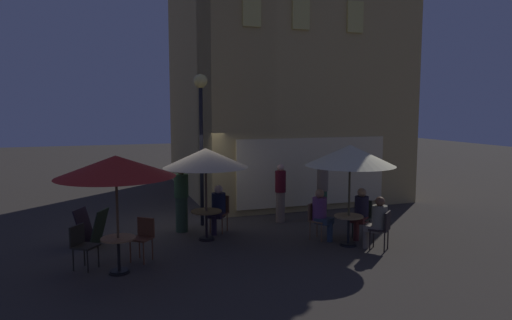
# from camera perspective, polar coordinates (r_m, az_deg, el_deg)

# --- Properties ---
(ground_plane) EXTENTS (60.00, 60.00, 0.00)m
(ground_plane) POSITION_cam_1_polar(r_m,az_deg,el_deg) (12.48, -8.14, -8.60)
(ground_plane) COLOR #37312A
(cafe_building) EXTENTS (7.09, 8.08, 8.40)m
(cafe_building) POSITION_cam_1_polar(r_m,az_deg,el_deg) (16.43, -0.04, 9.83)
(cafe_building) COLOR tan
(cafe_building) RESTS_ON ground
(street_lamp_near_corner) EXTENTS (0.37, 0.37, 4.12)m
(street_lamp_near_corner) POSITION_cam_1_polar(r_m,az_deg,el_deg) (12.60, -6.78, 5.73)
(street_lamp_near_corner) COLOR black
(street_lamp_near_corner) RESTS_ON ground
(menu_sandwich_board) EXTENTS (0.82, 0.78, 0.87)m
(menu_sandwich_board) POSITION_cam_1_polar(r_m,az_deg,el_deg) (11.57, -19.54, -7.82)
(menu_sandwich_board) COLOR black
(menu_sandwich_board) RESTS_ON ground
(cafe_table_0) EXTENTS (0.68, 0.68, 0.72)m
(cafe_table_0) POSITION_cam_1_polar(r_m,az_deg,el_deg) (11.19, 11.31, -7.77)
(cafe_table_0) COLOR black
(cafe_table_0) RESTS_ON ground
(cafe_table_1) EXTENTS (0.67, 0.67, 0.71)m
(cafe_table_1) POSITION_cam_1_polar(r_m,az_deg,el_deg) (9.59, -16.54, -10.38)
(cafe_table_1) COLOR black
(cafe_table_1) RESTS_ON ground
(cafe_table_2) EXTENTS (0.75, 0.75, 0.73)m
(cafe_table_2) POSITION_cam_1_polar(r_m,az_deg,el_deg) (11.48, -6.12, -7.14)
(cafe_table_2) COLOR black
(cafe_table_2) RESTS_ON ground
(patio_umbrella_0) EXTENTS (2.08, 2.08, 2.38)m
(patio_umbrella_0) POSITION_cam_1_polar(r_m,az_deg,el_deg) (10.90, 11.49, 0.53)
(patio_umbrella_0) COLOR black
(patio_umbrella_0) RESTS_ON ground
(patio_umbrella_1) EXTENTS (2.28, 2.28, 2.32)m
(patio_umbrella_1) POSITION_cam_1_polar(r_m,az_deg,el_deg) (9.26, -16.86, -0.81)
(patio_umbrella_1) COLOR black
(patio_umbrella_1) RESTS_ON ground
(patio_umbrella_2) EXTENTS (2.06, 2.06, 2.26)m
(patio_umbrella_2) POSITION_cam_1_polar(r_m,az_deg,el_deg) (11.23, -6.21, 0.22)
(patio_umbrella_2) COLOR black
(patio_umbrella_2) RESTS_ON ground
(cafe_chair_0) EXTENTS (0.56, 0.56, 0.89)m
(cafe_chair_0) POSITION_cam_1_polar(r_m,az_deg,el_deg) (11.60, 7.42, -7.00)
(cafe_chair_0) COLOR brown
(cafe_chair_0) RESTS_ON ground
(cafe_chair_1) EXTENTS (0.58, 0.58, 0.90)m
(cafe_chair_1) POSITION_cam_1_polar(r_m,az_deg,el_deg) (10.97, 15.36, -7.88)
(cafe_chair_1) COLOR black
(cafe_chair_1) RESTS_ON ground
(cafe_chair_2) EXTENTS (0.55, 0.55, 0.93)m
(cafe_chair_2) POSITION_cam_1_polar(r_m,az_deg,el_deg) (11.95, 12.98, -6.58)
(cafe_chair_2) COLOR black
(cafe_chair_2) RESTS_ON ground
(cafe_chair_3) EXTENTS (0.57, 0.57, 0.90)m
(cafe_chair_3) POSITION_cam_1_polar(r_m,az_deg,el_deg) (10.23, -13.67, -8.88)
(cafe_chair_3) COLOR brown
(cafe_chair_3) RESTS_ON ground
(cafe_chair_4) EXTENTS (0.59, 0.59, 0.89)m
(cafe_chair_4) POSITION_cam_1_polar(r_m,az_deg,el_deg) (10.07, -20.65, -9.45)
(cafe_chair_4) COLOR black
(cafe_chair_4) RESTS_ON ground
(cafe_chair_5) EXTENTS (0.59, 0.59, 0.94)m
(cafe_chair_5) POSITION_cam_1_polar(r_m,az_deg,el_deg) (12.22, -4.43, -6.12)
(cafe_chair_5) COLOR brown
(cafe_chair_5) RESTS_ON ground
(patron_seated_0) EXTENTS (0.49, 0.54, 1.25)m
(patron_seated_0) POSITION_cam_1_polar(r_m,az_deg,el_deg) (11.49, 8.02, -6.26)
(patron_seated_0) COLOR #293645
(patron_seated_0) RESTS_ON ground
(patron_seated_1) EXTENTS (0.51, 0.52, 1.23)m
(patron_seated_1) POSITION_cam_1_polar(r_m,az_deg,el_deg) (10.97, 14.67, -7.10)
(patron_seated_1) COLOR #746857
(patron_seated_1) RESTS_ON ground
(patron_seated_2) EXTENTS (0.53, 0.50, 1.25)m
(patron_seated_2) POSITION_cam_1_polar(r_m,az_deg,el_deg) (11.79, 12.74, -6.03)
(patron_seated_2) COLOR #491E1D
(patron_seated_2) RESTS_ON ground
(patron_seated_3) EXTENTS (0.52, 0.54, 1.24)m
(patron_seated_3) POSITION_cam_1_polar(r_m,az_deg,el_deg) (12.06, -4.71, -5.63)
(patron_seated_3) COLOR black
(patron_seated_3) RESTS_ON ground
(patron_standing_4) EXTENTS (0.30, 0.30, 1.65)m
(patron_standing_4) POSITION_cam_1_polar(r_m,az_deg,el_deg) (13.14, 3.02, -4.02)
(patron_standing_4) COLOR #7F6852
(patron_standing_4) RESTS_ON ground
(patron_standing_5) EXTENTS (0.33, 0.33, 1.72)m
(patron_standing_5) POSITION_cam_1_polar(r_m,az_deg,el_deg) (13.49, 8.17, -3.65)
(patron_standing_5) COLOR #2C4F33
(patron_standing_5) RESTS_ON ground
(patron_standing_6) EXTENTS (0.37, 0.37, 1.73)m
(patron_standing_6) POSITION_cam_1_polar(r_m,az_deg,el_deg) (12.25, -9.16, -4.75)
(patron_standing_6) COLOR #2E422C
(patron_standing_6) RESTS_ON ground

